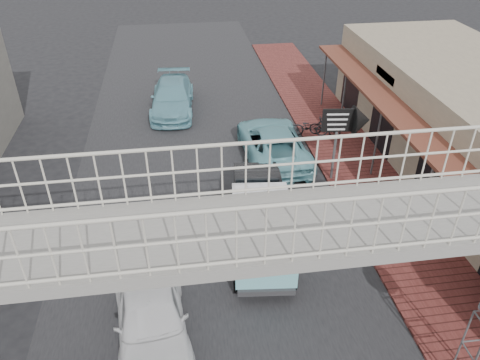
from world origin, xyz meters
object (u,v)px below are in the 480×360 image
object	(u,v)px
angkot_van	(262,227)
dark_sedan	(259,204)
motorcycle_far	(325,127)
white_hatchback	(151,312)
angkot_curb	(273,143)
motorcycle_near	(310,127)
angkot_far	(172,97)
arrow_sign	(359,121)

from	to	relation	value
angkot_van	dark_sedan	bearing A→B (deg)	88.58
motorcycle_far	white_hatchback	bearing A→B (deg)	170.31
dark_sedan	angkot_curb	size ratio (longest dim) A/B	0.87
dark_sedan	motorcycle_near	distance (m)	6.92
white_hatchback	motorcycle_near	size ratio (longest dim) A/B	2.65
dark_sedan	motorcycle_near	xyz separation A→B (m)	(3.49, 5.98, -0.22)
white_hatchback	angkot_far	distance (m)	14.27
angkot_far	motorcycle_far	world-z (taller)	angkot_far
dark_sedan	angkot_far	bearing A→B (deg)	111.33
motorcycle_near	arrow_sign	xyz separation A→B (m)	(0.66, -3.80, 2.07)
angkot_curb	motorcycle_near	xyz separation A→B (m)	(2.09, 1.65, -0.20)
motorcycle_near	angkot_van	bearing A→B (deg)	164.70
angkot_curb	motorcycle_far	bearing A→B (deg)	-152.52
angkot_curb	motorcycle_near	size ratio (longest dim) A/B	3.12
white_hatchback	arrow_sign	distance (m)	10.29
motorcycle_near	arrow_sign	bearing A→B (deg)	-159.94
angkot_far	motorcycle_near	distance (m)	7.38
angkot_curb	motorcycle_far	world-z (taller)	angkot_curb
angkot_far	angkot_van	size ratio (longest dim) A/B	1.23
dark_sedan	angkot_van	bearing A→B (deg)	-91.52
white_hatchback	arrow_sign	size ratio (longest dim) A/B	1.46
angkot_van	motorcycle_far	xyz separation A→B (m)	(4.42, 7.69, -0.70)
angkot_curb	motorcycle_near	world-z (taller)	angkot_curb
white_hatchback	arrow_sign	bearing A→B (deg)	34.08
angkot_far	motorcycle_far	xyz separation A→B (m)	(6.92, -4.08, -0.20)
white_hatchback	motorcycle_near	distance (m)	12.50
angkot_van	motorcycle_far	distance (m)	8.90
motorcycle_far	arrow_sign	xyz separation A→B (m)	(-0.04, -3.68, 2.08)
angkot_van	arrow_sign	distance (m)	6.10
motorcycle_near	motorcycle_far	world-z (taller)	motorcycle_near
white_hatchback	dark_sedan	world-z (taller)	white_hatchback
angkot_van	angkot_curb	bearing A→B (deg)	81.19
white_hatchback	angkot_far	size ratio (longest dim) A/B	0.90
dark_sedan	motorcycle_far	distance (m)	7.20
angkot_far	arrow_sign	bearing A→B (deg)	-44.13
angkot_van	motorcycle_near	world-z (taller)	angkot_van
angkot_curb	angkot_far	world-z (taller)	angkot_curb
motorcycle_near	motorcycle_far	xyz separation A→B (m)	(0.70, -0.12, -0.01)
angkot_van	motorcycle_near	xyz separation A→B (m)	(3.73, 7.81, -0.69)
angkot_curb	dark_sedan	bearing A→B (deg)	70.93
angkot_van	white_hatchback	bearing A→B (deg)	-137.85
white_hatchback	angkot_curb	bearing A→B (deg)	54.08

